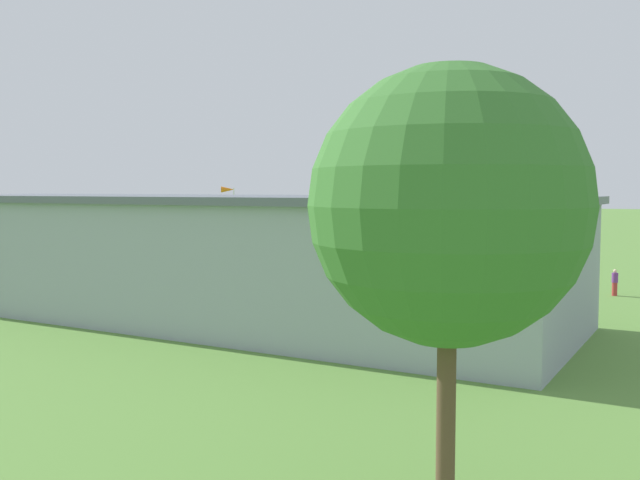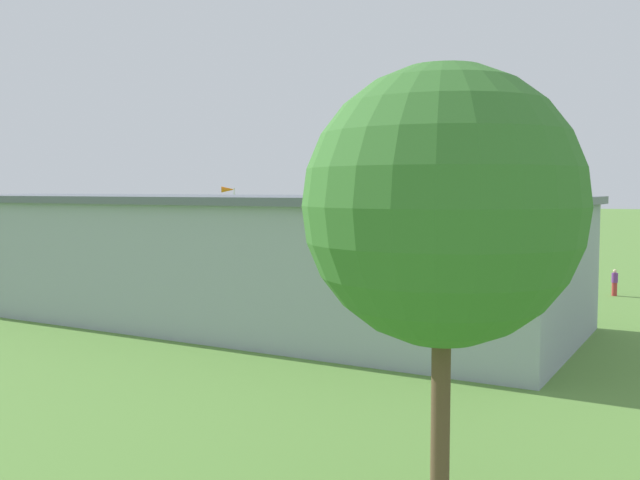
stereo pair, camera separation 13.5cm
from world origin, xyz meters
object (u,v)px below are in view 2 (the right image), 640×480
(car_blue, at_px, (24,257))
(windsock, at_px, (229,195))
(biplane, at_px, (339,227))
(person_walking_on_apron, at_px, (169,260))
(car_orange, at_px, (90,260))
(person_watching_takeoff, at_px, (615,283))
(hangar, at_px, (194,254))
(tree_near_perimeter_road, at_px, (443,207))
(person_near_hangar_door, at_px, (145,256))
(person_by_parked_cars, at_px, (164,257))

(car_blue, relative_size, windsock, 0.62)
(car_blue, distance_m, windsock, 19.54)
(biplane, distance_m, person_walking_on_apron, 15.21)
(car_orange, height_order, person_watching_takeoff, person_watching_takeoff)
(windsock, bearing_deg, hangar, 121.25)
(car_blue, xyz_separation_m, person_watching_takeoff, (-46.90, -5.06, -0.01))
(person_walking_on_apron, bearing_deg, tree_near_perimeter_road, 135.36)
(car_orange, distance_m, person_watching_takeoff, 40.21)
(person_walking_on_apron, bearing_deg, car_blue, 16.75)
(windsock, bearing_deg, person_walking_on_apron, 99.26)
(car_blue, distance_m, person_near_hangar_door, 10.31)
(person_watching_takeoff, bearing_deg, biplane, -21.68)
(person_near_hangar_door, bearing_deg, person_by_parked_cars, 179.36)
(person_near_hangar_door, height_order, person_by_parked_cars, person_near_hangar_door)
(hangar, xyz_separation_m, person_by_parked_cars, (16.66, -17.49, -2.37))
(biplane, xyz_separation_m, car_orange, (16.33, 13.66, -2.49))
(windsock, bearing_deg, car_blue, 55.01)
(hangar, bearing_deg, tree_near_perimeter_road, 137.25)
(biplane, bearing_deg, car_blue, 31.88)
(car_orange, bearing_deg, tree_near_perimeter_road, 142.43)
(car_blue, xyz_separation_m, tree_near_perimeter_road, (-46.87, 29.93, 5.48))
(person_near_hangar_door, xyz_separation_m, windsock, (-2.13, -9.85, 5.22))
(person_near_hangar_door, bearing_deg, hangar, 136.94)
(car_orange, bearing_deg, hangar, 148.12)
(person_near_hangar_door, distance_m, person_by_parked_cars, 2.08)
(biplane, height_order, windsock, windsock)
(biplane, distance_m, tree_near_perimeter_road, 50.38)
(biplane, bearing_deg, windsock, -4.43)
(hangar, height_order, person_by_parked_cars, hangar)
(hangar, height_order, car_orange, hangar)
(car_blue, height_order, tree_near_perimeter_road, tree_near_perimeter_road)
(biplane, relative_size, person_near_hangar_door, 5.63)
(hangar, bearing_deg, person_by_parked_cars, -46.39)
(biplane, height_order, person_watching_takeoff, biplane)
(tree_near_perimeter_road, bearing_deg, person_walking_on_apron, -44.64)
(hangar, bearing_deg, person_walking_on_apron, -46.96)
(person_by_parked_cars, bearing_deg, person_walking_on_apron, 138.34)
(car_orange, relative_size, person_by_parked_cars, 2.53)
(car_blue, bearing_deg, person_watching_takeoff, -173.84)
(biplane, xyz_separation_m, car_blue, (23.25, 14.46, -2.47))
(tree_near_perimeter_road, bearing_deg, car_orange, -37.57)
(car_orange, xyz_separation_m, car_blue, (6.92, 0.80, 0.02))
(person_watching_takeoff, bearing_deg, person_by_parked_cars, -0.78)
(person_watching_takeoff, distance_m, tree_near_perimeter_road, 35.42)
(person_walking_on_apron, height_order, windsock, windsock)
(hangar, distance_m, car_orange, 24.24)
(hangar, bearing_deg, biplane, -81.06)
(biplane, xyz_separation_m, person_watching_takeoff, (-23.65, 9.40, -2.47))
(person_by_parked_cars, bearing_deg, tree_near_perimeter_road, 135.51)
(person_by_parked_cars, bearing_deg, biplane, -144.53)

